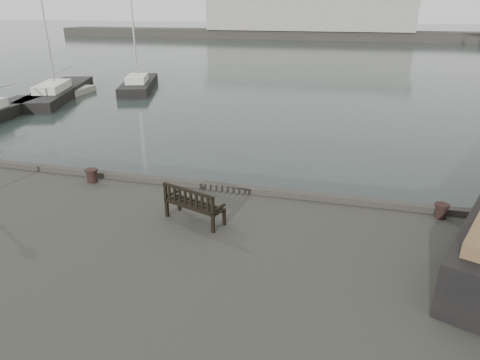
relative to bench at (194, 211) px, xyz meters
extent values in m
plane|color=black|center=(0.21, 2.49, -1.88)|extent=(400.00, 400.00, 0.00)
cube|color=#383530|center=(0.21, 94.49, -0.88)|extent=(140.00, 8.00, 2.00)
cube|color=#A4A298|center=(-7.79, 94.49, 4.12)|extent=(46.00, 9.00, 8.00)
cube|color=black|center=(0.01, 0.03, 0.16)|extent=(1.86, 1.16, 0.04)
cube|color=black|center=(-0.08, -0.22, 0.43)|extent=(1.68, 0.65, 0.53)
cube|color=black|center=(0.01, 0.03, -0.08)|extent=(1.73, 1.04, 0.48)
cylinder|color=black|center=(-4.40, 1.81, -0.10)|extent=(0.56, 0.56, 0.46)
cylinder|color=black|center=(6.69, 1.99, -0.11)|extent=(0.53, 0.53, 0.42)
cube|color=black|center=(-20.11, 20.97, -1.78)|extent=(6.68, 12.68, 1.40)
cube|color=beige|center=(-20.11, 20.97, -0.78)|extent=(3.14, 4.72, 0.60)
cube|color=black|center=(-15.33, 26.17, -1.78)|extent=(5.42, 9.59, 1.40)
cube|color=beige|center=(-15.33, 26.17, -0.78)|extent=(2.62, 3.61, 0.60)
cylinder|color=#B2B5B7|center=(-15.33, 26.17, 4.08)|extent=(0.16, 0.16, 10.33)
camera|label=1|loc=(3.98, -9.98, 5.27)|focal=32.00mm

